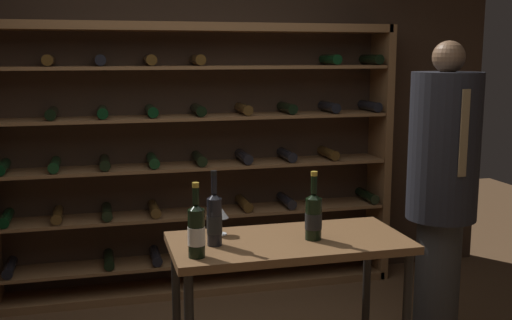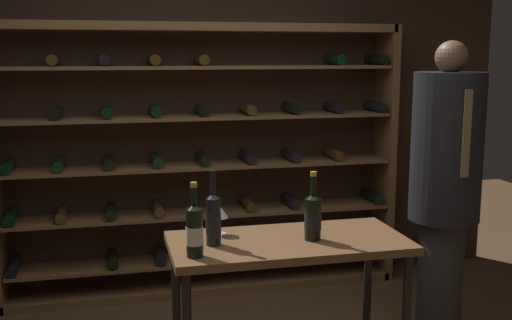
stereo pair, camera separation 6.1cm
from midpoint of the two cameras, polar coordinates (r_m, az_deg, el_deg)
name	(u,v)px [view 2 (the right image)]	position (r m, az deg, el deg)	size (l,w,h in m)	color
back_wall	(191,111)	(4.74, -5.70, 4.58)	(5.04, 0.10, 2.73)	#3D2B1E
wine_rack	(203,162)	(4.59, -4.59, -0.20)	(3.00, 0.32, 2.02)	brown
tasting_table	(288,260)	(3.10, 3.56, -9.27)	(1.17, 0.56, 0.89)	brown
person_bystander_dark_jacket	(445,182)	(3.85, 17.57, -1.99)	(0.42, 0.43, 1.87)	#303030
wine_bottle_amber_reserve	(213,219)	(2.94, -3.39, -5.46)	(0.07, 0.07, 0.36)	black
wine_bottle_gold_foil	(313,216)	(3.03, 5.88, -5.20)	(0.08, 0.08, 0.34)	black
wine_bottle_black_capsule	(195,230)	(2.78, -5.10, -6.49)	(0.08, 0.08, 0.34)	black
wine_glass_stemmed_left	(219,213)	(3.11, -2.85, -4.90)	(0.09, 0.09, 0.15)	silver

